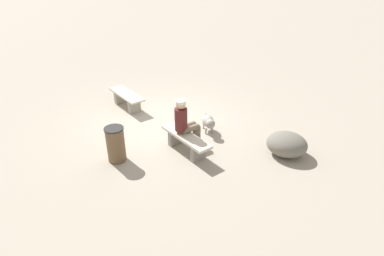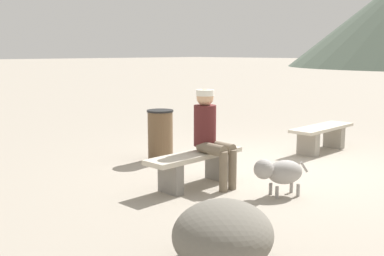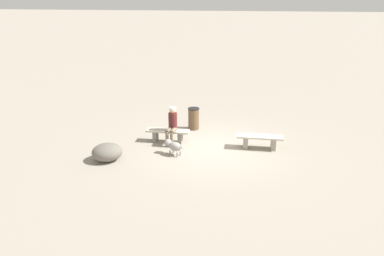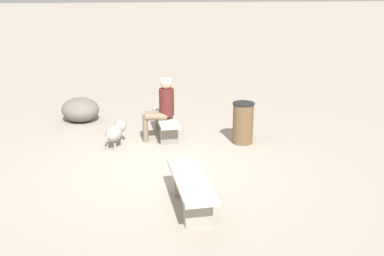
{
  "view_description": "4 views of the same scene",
  "coord_description": "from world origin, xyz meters",
  "views": [
    {
      "loc": [
        6.99,
        -4.15,
        4.21
      ],
      "look_at": [
        1.4,
        0.09,
        0.42
      ],
      "focal_mm": 30.06,
      "sensor_mm": 36.0,
      "label": 1
    },
    {
      "loc": [
        6.01,
        3.99,
        1.79
      ],
      "look_at": [
        1.31,
        -0.69,
        0.71
      ],
      "focal_mm": 43.81,
      "sensor_mm": 36.0,
      "label": 2
    },
    {
      "loc": [
        -1.23,
        11.7,
        4.97
      ],
      "look_at": [
        0.84,
        -0.58,
        0.47
      ],
      "focal_mm": 34.94,
      "sensor_mm": 36.0,
      "label": 3
    },
    {
      "loc": [
        -6.92,
        0.82,
        2.97
      ],
      "look_at": [
        0.16,
        -0.56,
        0.65
      ],
      "focal_mm": 40.14,
      "sensor_mm": 36.0,
      "label": 4
    }
  ],
  "objects": [
    {
      "name": "dog",
      "position": [
        1.23,
        0.77,
        0.31
      ],
      "size": [
        0.69,
        0.5,
        0.49
      ],
      "rotation": [
        0.0,
        0.0,
        5.81
      ],
      "color": "gray",
      "rests_on": "ground"
    },
    {
      "name": "bench_right",
      "position": [
        1.65,
        -0.29,
        0.31
      ],
      "size": [
        1.53,
        0.4,
        0.45
      ],
      "rotation": [
        0.0,
        0.0,
        0.01
      ],
      "color": "gray",
      "rests_on": "ground"
    },
    {
      "name": "bench_left",
      "position": [
        -1.54,
        -0.22,
        0.31
      ],
      "size": [
        1.54,
        0.46,
        0.46
      ],
      "rotation": [
        0.0,
        0.0,
        0.01
      ],
      "color": "gray",
      "rests_on": "ground"
    },
    {
      "name": "trash_bin",
      "position": [
        0.97,
        -1.76,
        0.42
      ],
      "size": [
        0.44,
        0.44,
        0.84
      ],
      "color": "brown",
      "rests_on": "ground"
    },
    {
      "name": "ground",
      "position": [
        0.0,
        0.0,
        -0.03
      ],
      "size": [
        210.0,
        210.0,
        0.06
      ],
      "primitive_type": "cube",
      "color": "#9E9384"
    },
    {
      "name": "seated_person",
      "position": [
        1.47,
        -0.19,
        0.75
      ],
      "size": [
        0.35,
        0.66,
        1.3
      ],
      "rotation": [
        0.0,
        0.0,
        -0.07
      ],
      "color": "#511E1E",
      "rests_on": "ground"
    },
    {
      "name": "boulder",
      "position": [
        3.18,
        1.54,
        0.28
      ],
      "size": [
        1.24,
        1.2,
        0.56
      ],
      "primitive_type": "ellipsoid",
      "rotation": [
        0.0,
        0.0,
        5.2
      ],
      "color": "#6B665B",
      "rests_on": "ground"
    }
  ]
}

